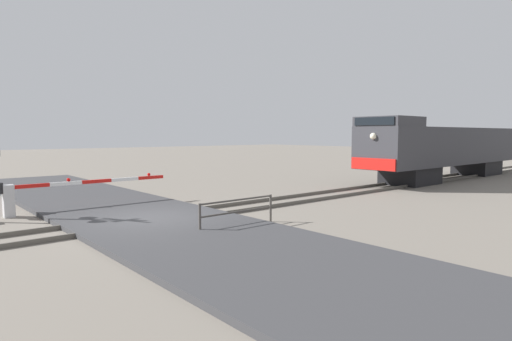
# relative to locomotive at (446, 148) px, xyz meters

# --- Properties ---
(ground_plane) EXTENTS (160.00, 160.00, 0.00)m
(ground_plane) POSITION_rel_locomotive_xyz_m (0.00, -21.76, -2.10)
(ground_plane) COLOR slate
(rail_track_left) EXTENTS (0.08, 80.00, 0.15)m
(rail_track_left) POSITION_rel_locomotive_xyz_m (-0.72, -21.76, -2.02)
(rail_track_left) COLOR #59544C
(rail_track_left) RESTS_ON ground_plane
(rail_track_right) EXTENTS (0.08, 80.00, 0.15)m
(rail_track_right) POSITION_rel_locomotive_xyz_m (0.72, -21.76, -2.02)
(rail_track_right) COLOR #59544C
(rail_track_right) RESTS_ON ground_plane
(road_surface) EXTENTS (36.00, 5.41, 0.16)m
(road_surface) POSITION_rel_locomotive_xyz_m (0.00, -21.76, -2.02)
(road_surface) COLOR #38383A
(road_surface) RESTS_ON ground_plane
(locomotive) EXTENTS (2.92, 17.63, 4.00)m
(locomotive) POSITION_rel_locomotive_xyz_m (0.00, 0.00, 0.00)
(locomotive) COLOR black
(locomotive) RESTS_ON ground_plane
(crossing_gate) EXTENTS (0.36, 6.76, 1.30)m
(crossing_gate) POSITION_rel_locomotive_xyz_m (-4.07, -24.28, -1.28)
(crossing_gate) COLOR silver
(crossing_gate) RESTS_ON ground_plane
(guard_railing) EXTENTS (0.08, 2.97, 0.95)m
(guard_railing) POSITION_rel_locomotive_xyz_m (2.72, -20.00, -1.47)
(guard_railing) COLOR #4C4742
(guard_railing) RESTS_ON ground_plane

